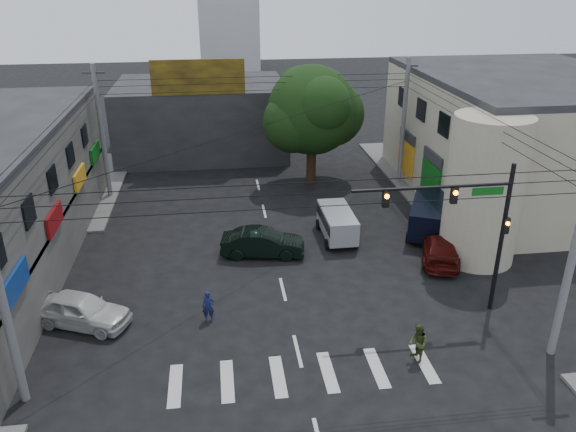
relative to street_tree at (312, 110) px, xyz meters
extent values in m
plane|color=black|center=(-4.00, -17.00, -5.47)|extent=(160.00, 160.00, 0.00)
cube|color=#514F4C|center=(-22.00, 1.00, -5.40)|extent=(16.00, 16.00, 0.15)
cube|color=#514F4C|center=(14.00, 1.00, -5.40)|extent=(16.00, 16.00, 0.15)
cube|color=tan|center=(14.00, -4.00, -1.47)|extent=(14.00, 18.00, 8.00)
cylinder|color=tan|center=(7.00, -13.00, -1.47)|extent=(4.00, 4.00, 8.00)
cube|color=#232326|center=(-8.00, 9.00, -2.47)|extent=(14.00, 10.00, 6.00)
cube|color=olive|center=(-8.00, 4.10, 1.83)|extent=(7.00, 0.30, 2.60)
cylinder|color=black|center=(0.00, 0.00, -3.27)|extent=(0.70, 0.70, 4.40)
sphere|color=black|center=(0.00, 0.00, 0.03)|extent=(6.40, 6.40, 6.40)
cylinder|color=black|center=(5.50, -18.00, -1.87)|extent=(0.20, 0.20, 7.20)
cylinder|color=black|center=(2.00, -18.00, 0.83)|extent=(7.00, 0.14, 0.14)
cube|color=black|center=(3.00, -18.00, 0.43)|extent=(0.28, 0.22, 0.75)
cube|color=black|center=(0.00, -18.00, 0.43)|extent=(0.28, 0.22, 0.75)
sphere|color=orange|center=(3.00, -18.14, 0.58)|extent=(0.20, 0.20, 0.20)
sphere|color=orange|center=(0.00, -18.14, 0.58)|extent=(0.20, 0.20, 0.20)
cube|color=#0C5A14|center=(4.50, -18.00, 0.53)|extent=(1.40, 0.06, 0.35)
cylinder|color=#59595B|center=(-14.50, -21.50, -0.87)|extent=(0.32, 0.32, 9.20)
cylinder|color=#59595B|center=(6.50, -21.50, -0.87)|extent=(0.32, 0.32, 9.20)
cylinder|color=#59595B|center=(-14.50, -1.00, -0.87)|extent=(0.32, 0.32, 9.20)
cylinder|color=#59595B|center=(6.50, -1.00, -0.87)|extent=(0.32, 0.32, 9.20)
imported|color=black|center=(-4.64, -11.19, -4.71)|extent=(3.04, 5.12, 1.52)
imported|color=silver|center=(-13.33, -16.79, -4.71)|extent=(5.04, 5.78, 1.53)
imported|color=#440C09|center=(4.96, -13.01, -4.77)|extent=(4.97, 6.04, 1.40)
imported|color=#151849|center=(-7.67, -17.26, -4.72)|extent=(0.59, 0.43, 1.51)
imported|color=#37401D|center=(0.73, -21.26, -4.61)|extent=(0.98, 0.83, 1.72)
camera|label=1|loc=(-6.95, -39.06, 9.24)|focal=35.00mm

